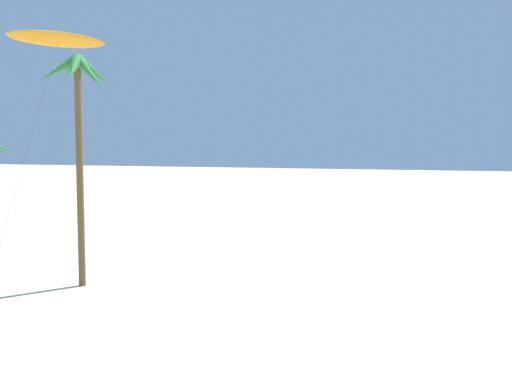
{
  "coord_description": "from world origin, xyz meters",
  "views": [
    {
      "loc": [
        8.43,
        6.66,
        7.15
      ],
      "look_at": [
        3.16,
        24.45,
        5.56
      ],
      "focal_mm": 44.89,
      "sensor_mm": 36.0,
      "label": 1
    }
  ],
  "objects": [
    {
      "name": "flying_kite_5",
      "position": [
        -16.87,
        45.06,
        13.75
      ],
      "size": [
        3.38,
        11.6,
        14.46
      ],
      "color": "orange",
      "rests_on": "ground"
    },
    {
      "name": "palm_tree_3",
      "position": [
        -8.24,
        33.38,
        8.92
      ],
      "size": [
        3.25,
        3.49,
        11.06
      ],
      "color": "brown",
      "rests_on": "ground"
    }
  ]
}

